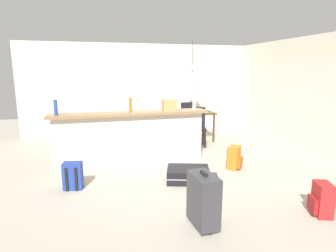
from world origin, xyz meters
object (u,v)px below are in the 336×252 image
Objects in this scene: dining_chair_far_side at (187,117)px; suitcase_flat_black at (188,175)px; backpack_orange at (234,158)px; bottle_clear at (194,103)px; suitcase_upright_charcoal at (203,199)px; grocery_bag at (169,105)px; backpack_blue at (73,176)px; backpack_red at (322,200)px; bottle_amber at (131,105)px; bottle_blue at (56,108)px; dining_chair_near_partition at (197,125)px; pendant_lamp at (192,67)px; dining_table at (191,115)px.

suitcase_flat_black is at bearing -108.37° from dining_chair_far_side.
dining_chair_far_side is 2.84m from backpack_orange.
bottle_clear is 0.37× the size of suitcase_upright_charcoal.
grocery_bag is 0.62× the size of backpack_blue.
backpack_red is at bearing -49.54° from suitcase_flat_black.
bottle_amber reaches higher than backpack_blue.
backpack_blue is (-1.77, -0.89, -0.93)m from grocery_bag.
bottle_clear is at bearing -105.05° from dining_chair_far_side.
bottle_blue is at bearing -145.92° from dining_chair_far_side.
backpack_red is at bearing -84.49° from dining_chair_near_partition.
dining_chair_far_side reaches higher than backpack_blue.
pendant_lamp is 0.85× the size of suitcase_flat_black.
bottle_clear is 0.58× the size of backpack_orange.
backpack_red is (3.06, -1.65, 0.00)m from backpack_blue.
suitcase_upright_charcoal is (-1.32, -4.47, -0.19)m from dining_chair_far_side.
bottle_blue is 3.22m from dining_chair_near_partition.
dining_chair_far_side is 1.43m from pendant_lamp.
bottle_amber is at bearing 157.09° from backpack_orange.
suitcase_upright_charcoal reaches higher than backpack_orange.
bottle_amber is 0.29× the size of dining_chair_far_side.
suitcase_flat_black is (-1.05, -3.15, -0.41)m from dining_chair_far_side.
suitcase_flat_black is at bearing -5.75° from backpack_blue.
bottle_amber is at bearing -138.57° from pendant_lamp.
dining_chair_near_partition is at bearing 64.85° from bottle_clear.
bottle_clear is 1.61m from dining_table.
suitcase_upright_charcoal is at bearing -44.44° from backpack_blue.
backpack_blue is 0.63× the size of suitcase_upright_charcoal.
suitcase_flat_black is at bearing -110.81° from pendant_lamp.
pendant_lamp is at bearing 90.00° from backpack_orange.
bottle_clear reaches higher than grocery_bag.
pendant_lamp is (0.52, 1.56, 0.72)m from bottle_clear.
backpack_orange is (3.09, -0.70, -0.96)m from bottle_blue.
suitcase_upright_charcoal is (1.80, -2.36, -0.83)m from bottle_blue.
dining_chair_far_side reaches higher than backpack_red.
backpack_orange is 1.00× the size of backpack_red.
dining_table is at bearing 72.30° from bottle_clear.
dining_chair_far_side is 2.21× the size of backpack_red.
bottle_blue reaches higher than suitcase_upright_charcoal.
backpack_blue is (0.27, -0.86, -0.96)m from bottle_blue.
grocery_bag reaches higher than suitcase_upright_charcoal.
suitcase_upright_charcoal is at bearing -107.94° from pendant_lamp.
dining_chair_far_side is 4.13m from backpack_blue.
bottle_blue is 3.83m from dining_chair_far_side.
bottle_amber is 3.41m from backpack_red.
bottle_blue is 0.66× the size of backpack_red.
dining_chair_near_partition is at bearing 93.20° from backpack_orange.
dining_chair_far_side is at bearing 48.56° from bottle_amber.
backpack_orange is at bearing -88.73° from dining_table.
pendant_lamp is at bearing 72.06° from suitcase_upright_charcoal.
backpack_blue is at bearing 151.60° from backpack_red.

